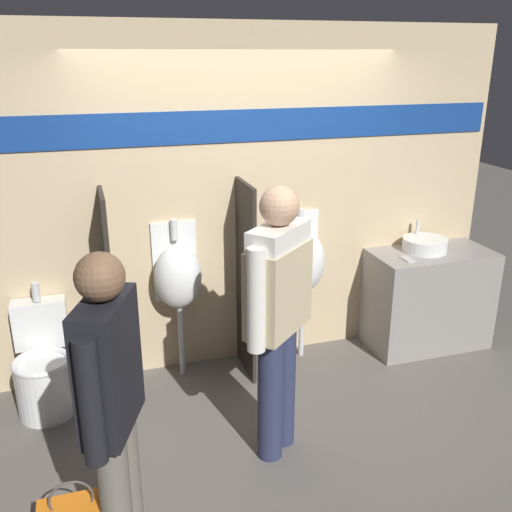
{
  "coord_description": "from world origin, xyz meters",
  "views": [
    {
      "loc": [
        -1.19,
        -3.64,
        2.48
      ],
      "look_at": [
        0.0,
        0.17,
        1.05
      ],
      "focal_mm": 40.0,
      "sensor_mm": 36.0,
      "label": 1
    }
  ],
  "objects_px": {
    "urinal_far": "(303,262)",
    "person_in_vest": "(278,306)",
    "cell_phone": "(408,259)",
    "toilet": "(44,370)",
    "person_with_lanyard": "(112,405)",
    "urinal_near_counter": "(178,276)",
    "sink_basin": "(425,244)"
  },
  "relations": [
    {
      "from": "sink_basin",
      "to": "cell_phone",
      "type": "distance_m",
      "value": 0.31
    },
    {
      "from": "person_in_vest",
      "to": "person_with_lanyard",
      "type": "xyz_separation_m",
      "value": [
        -1.03,
        -0.6,
        -0.1
      ]
    },
    {
      "from": "sink_basin",
      "to": "cell_phone",
      "type": "relative_size",
      "value": 2.69
    },
    {
      "from": "person_with_lanyard",
      "to": "cell_phone",
      "type": "bearing_deg",
      "value": -37.79
    },
    {
      "from": "urinal_far",
      "to": "person_with_lanyard",
      "type": "bearing_deg",
      "value": -133.86
    },
    {
      "from": "cell_phone",
      "to": "urinal_far",
      "type": "bearing_deg",
      "value": 163.26
    },
    {
      "from": "person_in_vest",
      "to": "toilet",
      "type": "bearing_deg",
      "value": 105.57
    },
    {
      "from": "urinal_near_counter",
      "to": "person_in_vest",
      "type": "distance_m",
      "value": 1.2
    },
    {
      "from": "cell_phone",
      "to": "urinal_near_counter",
      "type": "bearing_deg",
      "value": 172.39
    },
    {
      "from": "sink_basin",
      "to": "urinal_far",
      "type": "bearing_deg",
      "value": 175.62
    },
    {
      "from": "urinal_near_counter",
      "to": "person_in_vest",
      "type": "xyz_separation_m",
      "value": [
        0.42,
        -1.11,
        0.17
      ]
    },
    {
      "from": "cell_phone",
      "to": "toilet",
      "type": "relative_size",
      "value": 0.15
    },
    {
      "from": "person_in_vest",
      "to": "person_with_lanyard",
      "type": "height_order",
      "value": "person_in_vest"
    },
    {
      "from": "cell_phone",
      "to": "person_in_vest",
      "type": "height_order",
      "value": "person_in_vest"
    },
    {
      "from": "toilet",
      "to": "person_in_vest",
      "type": "distance_m",
      "value": 1.87
    },
    {
      "from": "sink_basin",
      "to": "cell_phone",
      "type": "height_order",
      "value": "sink_basin"
    },
    {
      "from": "toilet",
      "to": "person_in_vest",
      "type": "xyz_separation_m",
      "value": [
        1.46,
        -0.93,
        0.72
      ]
    },
    {
      "from": "urinal_near_counter",
      "to": "toilet",
      "type": "distance_m",
      "value": 1.18
    },
    {
      "from": "sink_basin",
      "to": "person_in_vest",
      "type": "relative_size",
      "value": 0.21
    },
    {
      "from": "person_in_vest",
      "to": "person_with_lanyard",
      "type": "distance_m",
      "value": 1.19
    },
    {
      "from": "sink_basin",
      "to": "person_with_lanyard",
      "type": "height_order",
      "value": "person_with_lanyard"
    },
    {
      "from": "urinal_far",
      "to": "person_with_lanyard",
      "type": "xyz_separation_m",
      "value": [
        -1.64,
        -1.71,
        0.07
      ]
    },
    {
      "from": "sink_basin",
      "to": "urinal_near_counter",
      "type": "height_order",
      "value": "urinal_near_counter"
    },
    {
      "from": "urinal_near_counter",
      "to": "sink_basin",
      "type": "bearing_deg",
      "value": -2.25
    },
    {
      "from": "cell_phone",
      "to": "urinal_far",
      "type": "relative_size",
      "value": 0.11
    },
    {
      "from": "urinal_near_counter",
      "to": "person_with_lanyard",
      "type": "bearing_deg",
      "value": -109.56
    },
    {
      "from": "urinal_far",
      "to": "person_in_vest",
      "type": "distance_m",
      "value": 1.28
    },
    {
      "from": "urinal_far",
      "to": "toilet",
      "type": "distance_m",
      "value": 2.15
    },
    {
      "from": "cell_phone",
      "to": "toilet",
      "type": "height_order",
      "value": "toilet"
    },
    {
      "from": "urinal_near_counter",
      "to": "person_with_lanyard",
      "type": "height_order",
      "value": "person_with_lanyard"
    },
    {
      "from": "urinal_near_counter",
      "to": "person_with_lanyard",
      "type": "xyz_separation_m",
      "value": [
        -0.61,
        -1.71,
        0.07
      ]
    },
    {
      "from": "cell_phone",
      "to": "urinal_near_counter",
      "type": "xyz_separation_m",
      "value": [
        -1.86,
        0.25,
        -0.02
      ]
    }
  ]
}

